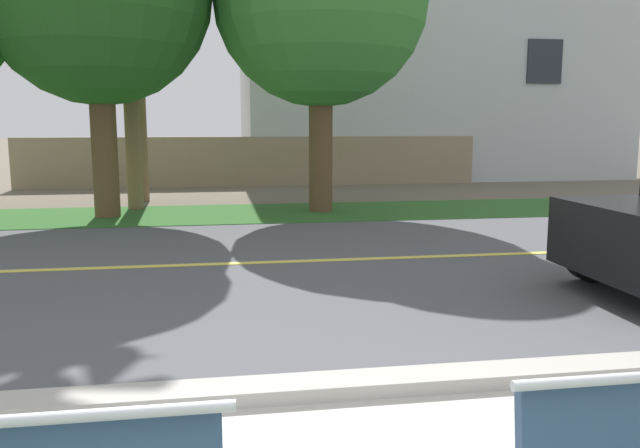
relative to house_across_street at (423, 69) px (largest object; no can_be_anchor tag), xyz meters
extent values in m
plane|color=#665B4C|center=(-6.64, -12.05, -3.62)|extent=(140.00, 140.00, 0.00)
cube|color=#ADA89E|center=(-6.64, -17.70, -3.57)|extent=(44.00, 0.30, 0.11)
cube|color=#515156|center=(-6.64, -13.55, -3.62)|extent=(52.00, 8.00, 0.01)
cube|color=#E0CC4C|center=(-6.64, -13.55, -3.61)|extent=(48.00, 0.14, 0.01)
cube|color=#2D6026|center=(-6.64, -8.93, -3.61)|extent=(48.00, 2.80, 0.02)
cylinder|color=black|center=(-2.88, -15.11, -3.30)|extent=(0.64, 0.18, 0.64)
cylinder|color=brown|center=(-9.15, -8.97, -2.31)|extent=(0.48, 0.48, 2.62)
cylinder|color=brown|center=(-4.99, -8.84, -2.31)|extent=(0.48, 0.48, 2.62)
cube|color=gray|center=(-6.00, -3.20, -2.92)|extent=(13.00, 0.36, 1.40)
cube|color=#B7BCC1|center=(0.00, 0.00, -0.35)|extent=(12.15, 6.40, 6.55)
cube|color=#232833|center=(-2.73, -3.23, -0.02)|extent=(1.10, 0.06, 1.30)
cube|color=#232833|center=(2.73, -3.23, -0.02)|extent=(1.10, 0.06, 1.30)
camera|label=1|loc=(-7.10, -21.70, -1.83)|focal=36.22mm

